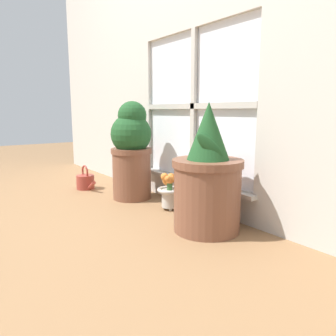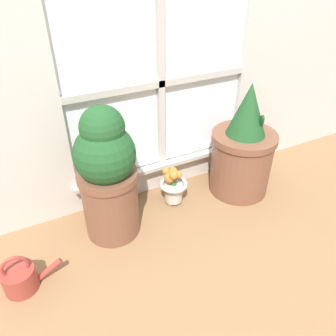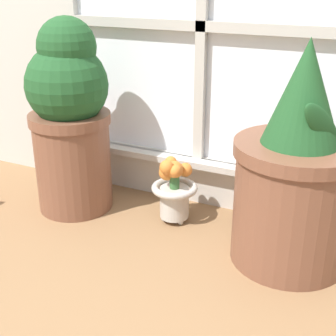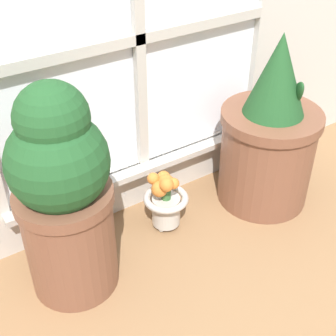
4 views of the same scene
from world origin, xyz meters
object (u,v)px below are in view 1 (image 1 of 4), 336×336
object	(u,v)px
potted_plant_right	(207,179)
watering_can	(86,181)
potted_plant_left	(131,150)
flower_vase	(170,190)

from	to	relation	value
potted_plant_right	watering_can	distance (m)	1.31
potted_plant_left	potted_plant_right	size ratio (longest dim) A/B	1.03
potted_plant_left	potted_plant_right	distance (m)	0.81
potted_plant_right	flower_vase	distance (m)	0.45
potted_plant_left	flower_vase	distance (m)	0.45
watering_can	potted_plant_left	bearing A→B (deg)	18.95
flower_vase	watering_can	distance (m)	0.89
watering_can	potted_plant_right	bearing A→B (deg)	6.91
potted_plant_left	watering_can	distance (m)	0.58
potted_plant_left	watering_can	bearing A→B (deg)	-161.05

